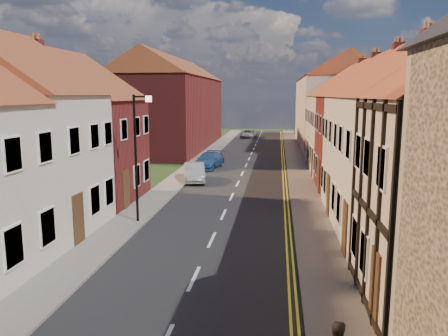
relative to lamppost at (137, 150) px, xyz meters
name	(u,v)px	position (x,y,z in m)	size (l,w,h in m)	color
road	(238,184)	(3.81, 10.00, -3.53)	(7.00, 90.00, 0.02)	black
pavement_left	(176,181)	(-0.59, 10.00, -3.48)	(1.80, 90.00, 0.12)	slate
pavement_right	(302,185)	(8.21, 10.00, -3.48)	(1.80, 90.00, 0.12)	slate
cottage_r_cream_mid	(409,127)	(13.11, 3.50, 0.94)	(8.30, 5.20, 9.00)	#B9B6AF
cottage_r_pink	(384,121)	(13.11, 8.90, 0.94)	(8.30, 6.00, 9.00)	maroon
cottage_r_white_far	(367,117)	(13.11, 14.30, 0.94)	(8.30, 5.20, 9.00)	#B9B6AF
cottage_r_cream_far	(355,114)	(13.11, 19.70, 0.94)	(8.30, 6.00, 9.00)	beige
cottage_l_brick_mid	(0,131)	(-5.49, -1.95, 0.99)	(8.30, 5.70, 9.10)	#B9B6AF
cottage_l_pink	(65,126)	(-5.49, 3.85, 0.83)	(8.30, 6.30, 8.80)	maroon
block_right_far	(333,102)	(13.11, 35.00, 1.76)	(8.30, 24.20, 10.50)	beige
block_left_far	(173,102)	(-5.49, 30.00, 1.76)	(8.30, 24.20, 10.50)	maroon
lamppost	(137,150)	(0.00, 0.00, 0.00)	(0.88, 0.15, 6.00)	black
car_mid	(194,172)	(0.65, 10.54, -2.88)	(1.39, 3.99, 1.31)	#999CA0
car_far	(209,160)	(0.78, 16.33, -2.89)	(1.82, 4.47, 1.30)	navy
car_distant	(248,134)	(2.31, 42.94, -2.96)	(1.93, 4.18, 1.16)	#97989E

